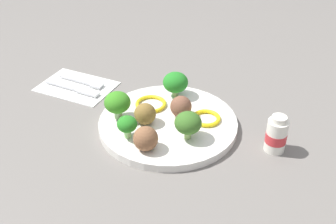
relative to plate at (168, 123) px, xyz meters
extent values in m
plane|color=slate|center=(0.00, 0.00, -0.01)|extent=(4.00, 4.00, 0.00)
cylinder|color=white|center=(0.00, 0.00, 0.00)|extent=(0.28, 0.28, 0.02)
cylinder|color=#96D07A|center=(-0.04, -0.09, 0.02)|extent=(0.01, 0.01, 0.02)
ellipsoid|color=#267921|center=(-0.04, -0.09, 0.04)|extent=(0.04, 0.04, 0.03)
cylinder|color=#94BA67|center=(0.06, -0.03, 0.02)|extent=(0.01, 0.01, 0.02)
ellipsoid|color=#376523|center=(0.06, -0.03, 0.04)|extent=(0.05, 0.05, 0.04)
cylinder|color=#98BA79|center=(-0.03, 0.09, 0.01)|extent=(0.01, 0.01, 0.01)
ellipsoid|color=#227A23|center=(-0.03, 0.09, 0.04)|extent=(0.05, 0.05, 0.04)
cylinder|color=#8DB774|center=(-0.09, -0.04, 0.02)|extent=(0.02, 0.02, 0.02)
ellipsoid|color=#378320|center=(-0.09, -0.04, 0.05)|extent=(0.05, 0.05, 0.04)
sphere|color=brown|center=(0.01, -0.10, 0.03)|extent=(0.05, 0.05, 0.05)
sphere|color=brown|center=(0.01, 0.03, 0.03)|extent=(0.04, 0.04, 0.04)
sphere|color=brown|center=(-0.04, -0.03, 0.03)|extent=(0.04, 0.04, 0.04)
torus|color=yellow|center=(-0.06, 0.03, 0.01)|extent=(0.08, 0.08, 0.01)
torus|color=yellow|center=(0.07, 0.04, 0.01)|extent=(0.08, 0.08, 0.01)
cube|color=white|center=(-0.27, 0.04, -0.01)|extent=(0.18, 0.13, 0.01)
cube|color=silver|center=(-0.28, 0.05, 0.00)|extent=(0.09, 0.01, 0.01)
cube|color=silver|center=(-0.22, 0.05, 0.00)|extent=(0.03, 0.02, 0.01)
cube|color=silver|center=(-0.29, 0.02, 0.00)|extent=(0.09, 0.02, 0.01)
cube|color=silver|center=(-0.22, 0.02, 0.00)|extent=(0.06, 0.02, 0.01)
cylinder|color=white|center=(0.21, 0.03, 0.02)|extent=(0.04, 0.04, 0.07)
cylinder|color=red|center=(0.21, 0.03, 0.02)|extent=(0.04, 0.04, 0.02)
cylinder|color=silver|center=(0.21, 0.03, 0.06)|extent=(0.03, 0.03, 0.01)
camera|label=1|loc=(0.33, -0.60, 0.49)|focal=44.33mm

